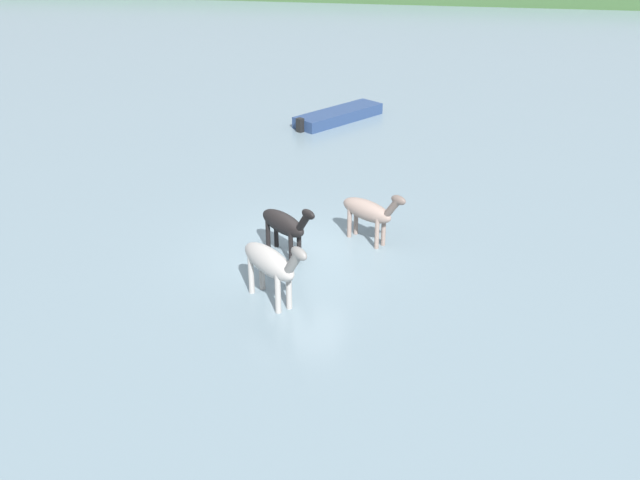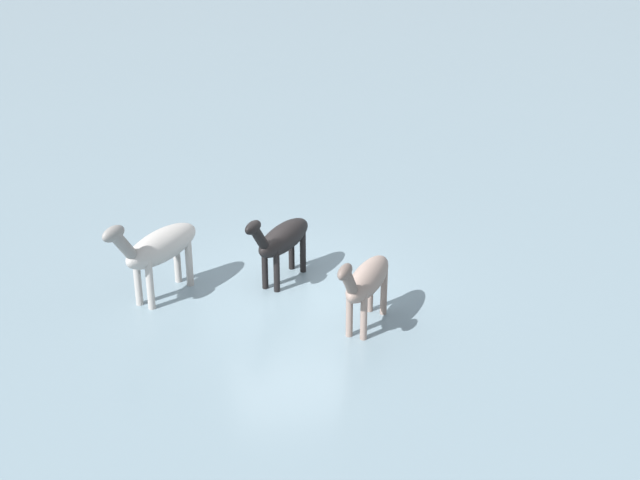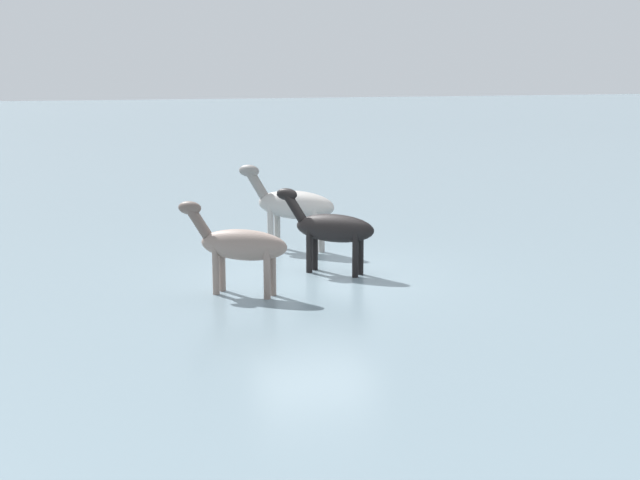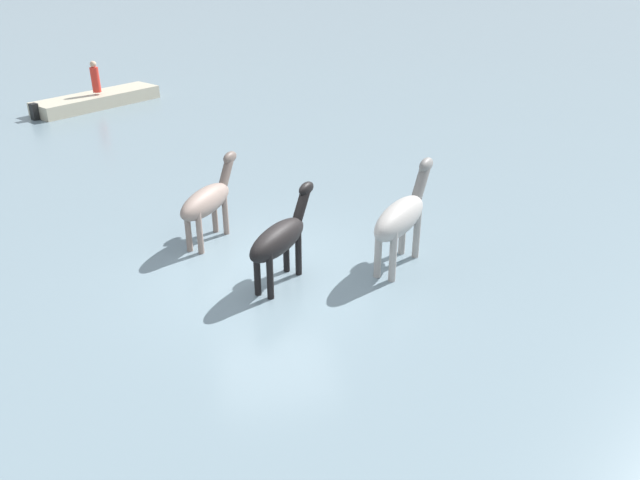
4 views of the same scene
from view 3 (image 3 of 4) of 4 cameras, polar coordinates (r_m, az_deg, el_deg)
ground_plane at (r=19.19m, az=-0.36°, el=-2.18°), size 173.63×173.63×0.00m
horse_dark_mare at (r=19.19m, az=0.70°, el=0.73°), size 1.93×1.70×1.73m
horse_gray_outer at (r=17.50m, az=-4.96°, el=-0.31°), size 2.04×1.57×1.74m
horse_rear_stallion at (r=21.47m, az=-1.72°, el=2.17°), size 2.12×1.99×1.96m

